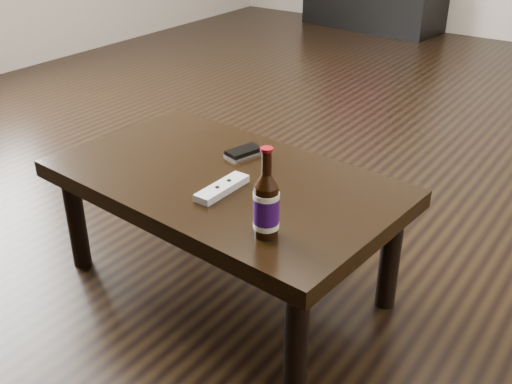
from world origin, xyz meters
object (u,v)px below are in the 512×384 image
Objects in this scene: coffee_table at (224,191)px; phone at (244,152)px; remote at (222,188)px; beer_bottle at (266,206)px.

coffee_table is 0.17m from phone.
phone is at bearing 102.84° from coffee_table.
coffee_table is 5.79× the size of remote.
beer_bottle reaches higher than coffee_table.
beer_bottle is 1.25× the size of remote.
phone is at bearing 132.59° from beer_bottle.
beer_bottle is 0.48m from phone.
remote is (-0.23, 0.12, -0.07)m from beer_bottle.
beer_bottle is at bearing -32.15° from phone.
coffee_table is at bearing 145.26° from beer_bottle.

